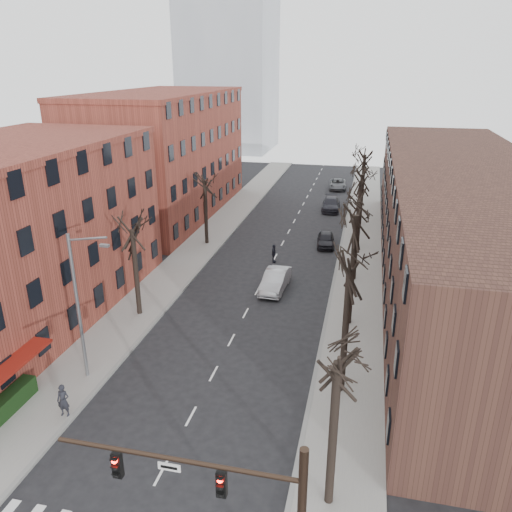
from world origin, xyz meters
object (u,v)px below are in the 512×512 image
Objects in this scene: silver_sedan at (275,280)px; pedestrian_a at (63,401)px; parked_car_mid at (331,204)px; parked_car_near at (326,239)px.

pedestrian_a is at bearing -110.49° from silver_sedan.
pedestrian_a is (-7.77, -18.16, 0.24)m from silver_sedan.
parked_car_mid is (2.43, 25.20, -0.05)m from silver_sedan.
parked_car_near is (3.04, 11.58, -0.11)m from silver_sedan.
parked_car_near is 0.78× the size of parked_car_mid.
silver_sedan is 1.20× the size of parked_car_near.
parked_car_near is at bearing -89.27° from parked_car_mid.
parked_car_near is at bearing 77.96° from silver_sedan.
silver_sedan is 11.97m from parked_car_near.
silver_sedan is 2.72× the size of pedestrian_a.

